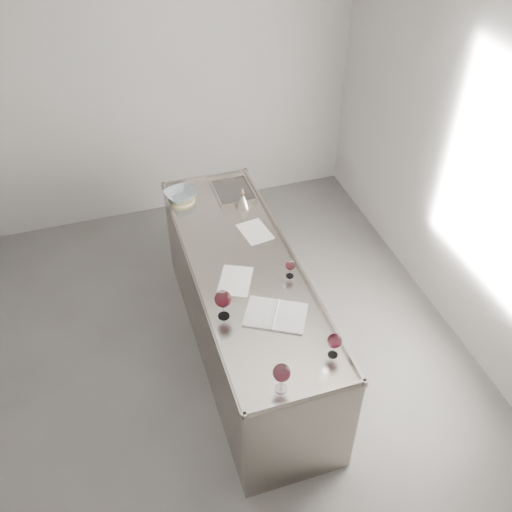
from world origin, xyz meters
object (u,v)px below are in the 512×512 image
object	(u,v)px
wine_glass_middle	(282,373)
notebook	(276,315)
wine_funnel	(243,201)
wine_glass_left	(223,300)
wine_glass_right	(335,341)
counter	(246,311)
wine_glass_small	(290,266)
ceramic_bowl	(180,195)

from	to	relation	value
wine_glass_middle	notebook	bearing A→B (deg)	73.81
wine_funnel	wine_glass_left	bearing A→B (deg)	-112.68
wine_glass_left	wine_glass_right	world-z (taller)	wine_glass_left
counter	wine_glass_right	xyz separation A→B (m)	(0.27, -0.94, 0.59)
wine_glass_left	wine_glass_right	xyz separation A→B (m)	(0.55, -0.52, -0.03)
counter	wine_glass_left	bearing A→B (deg)	-122.84
counter	wine_glass_middle	world-z (taller)	wine_glass_middle
wine_glass_right	wine_glass_small	xyz separation A→B (m)	(-0.00, 0.74, -0.03)
notebook	ceramic_bowl	size ratio (longest dim) A/B	1.94
wine_glass_small	ceramic_bowl	distance (m)	1.26
wine_glass_right	notebook	size ratio (longest dim) A/B	0.37
wine_glass_small	counter	bearing A→B (deg)	143.81
notebook	ceramic_bowl	xyz separation A→B (m)	(-0.32, 1.46, 0.04)
wine_glass_middle	wine_glass_right	distance (m)	0.41
wine_funnel	wine_glass_small	bearing A→B (deg)	-84.95
wine_glass_right	wine_glass_small	distance (m)	0.74
wine_glass_small	notebook	xyz separation A→B (m)	(-0.22, -0.33, -0.09)
ceramic_bowl	notebook	bearing A→B (deg)	-77.66
wine_glass_left	notebook	size ratio (longest dim) A/B	0.45
wine_glass_middle	wine_glass_right	xyz separation A→B (m)	(0.39, 0.14, -0.02)
wine_glass_left	wine_glass_middle	size ratio (longest dim) A/B	1.05
wine_glass_right	counter	bearing A→B (deg)	106.27
wine_glass_left	wine_funnel	size ratio (longest dim) A/B	1.18
wine_glass_left	wine_glass_small	distance (m)	0.59
wine_glass_left	wine_funnel	world-z (taller)	wine_glass_left
wine_glass_right	notebook	xyz separation A→B (m)	(-0.22, 0.42, -0.12)
wine_glass_right	wine_funnel	xyz separation A→B (m)	(-0.08, 1.63, -0.07)
wine_glass_left	notebook	world-z (taller)	wine_glass_left
ceramic_bowl	wine_funnel	world-z (taller)	wine_funnel
wine_glass_left	wine_glass_small	world-z (taller)	wine_glass_left
wine_glass_middle	wine_funnel	world-z (taller)	wine_glass_middle
counter	wine_glass_middle	size ratio (longest dim) A/B	11.77
wine_glass_left	wine_glass_middle	xyz separation A→B (m)	(0.16, -0.65, -0.01)
notebook	wine_glass_left	bearing A→B (deg)	-167.63
counter	notebook	size ratio (longest dim) A/B	5.06
wine_glass_middle	wine_glass_small	xyz separation A→B (m)	(0.38, 0.88, -0.05)
wine_funnel	counter	bearing A→B (deg)	-105.50
wine_glass_left	ceramic_bowl	distance (m)	1.37
counter	wine_glass_right	bearing A→B (deg)	-73.73
wine_glass_left	wine_glass_small	size ratio (longest dim) A/B	1.55
wine_funnel	notebook	bearing A→B (deg)	-96.64
wine_glass_middle	notebook	size ratio (longest dim) A/B	0.43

